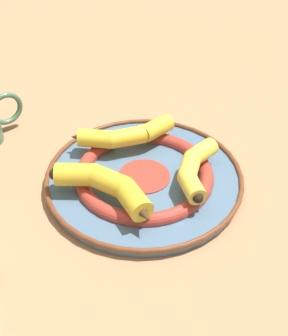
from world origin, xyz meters
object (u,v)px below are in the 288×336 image
Objects in this scene: decorative_bowl at (144,177)px; banana_b at (195,167)px; banana_a at (125,135)px; banana_c at (107,185)px.

decorative_bowl is 0.09m from banana_b.
decorative_bowl is at bearing -83.22° from banana_b.
banana_a is (0.07, 0.05, 0.03)m from decorative_bowl.
banana_b is 0.86× the size of banana_c.
banana_c is (-0.14, -0.01, 0.00)m from banana_a.
banana_a is 0.94× the size of banana_c.
banana_c is at bearing -116.45° from banana_a.
banana_c reaches higher than banana_b.
banana_a is at bearing -68.28° from banana_c.
banana_c is at bearing -55.63° from banana_b.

